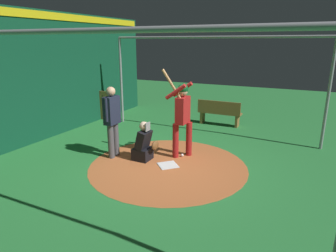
# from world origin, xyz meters

# --- Properties ---
(ground_plane) EXTENTS (26.49, 26.49, 0.00)m
(ground_plane) POSITION_xyz_m (0.00, 0.00, 0.00)
(ground_plane) COLOR #287A38
(dirt_circle) EXTENTS (3.60, 3.60, 0.01)m
(dirt_circle) POSITION_xyz_m (0.00, 0.00, 0.00)
(dirt_circle) COLOR #B76033
(dirt_circle) RESTS_ON ground
(home_plate) EXTENTS (0.59, 0.59, 0.01)m
(home_plate) POSITION_xyz_m (0.00, 0.00, 0.01)
(home_plate) COLOR white
(home_plate) RESTS_ON dirt_circle
(batter) EXTENTS (0.68, 0.49, 2.14)m
(batter) POSITION_xyz_m (0.05, 0.68, 1.10)
(batter) COLOR maroon
(batter) RESTS_ON ground
(catcher) EXTENTS (0.58, 0.40, 0.95)m
(catcher) POSITION_xyz_m (-0.67, 0.07, 0.37)
(catcher) COLOR black
(catcher) RESTS_ON ground
(umpire) EXTENTS (0.22, 0.49, 1.74)m
(umpire) POSITION_xyz_m (-1.45, -0.07, 0.98)
(umpire) COLOR #4C4C51
(umpire) RESTS_ON ground
(back_wall) EXTENTS (0.22, 10.49, 3.59)m
(back_wall) POSITION_xyz_m (-4.16, 0.00, 1.81)
(back_wall) COLOR #0F472D
(back_wall) RESTS_ON ground
(cage_frame) EXTENTS (6.40, 5.66, 2.90)m
(cage_frame) POSITION_xyz_m (0.00, 0.00, 2.09)
(cage_frame) COLOR gray
(cage_frame) RESTS_ON ground
(bat_rack) EXTENTS (0.70, 0.20, 1.05)m
(bat_rack) POSITION_xyz_m (-3.91, 2.72, 0.50)
(bat_rack) COLOR olive
(bat_rack) RESTS_ON ground
(bench) EXTENTS (1.46, 0.36, 0.85)m
(bench) POSITION_xyz_m (0.05, 3.83, 0.43)
(bench) COLOR olive
(bench) RESTS_ON ground
(baseball_0) EXTENTS (0.07, 0.07, 0.07)m
(baseball_0) POSITION_xyz_m (0.08, 0.64, 0.04)
(baseball_0) COLOR white
(baseball_0) RESTS_ON dirt_circle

